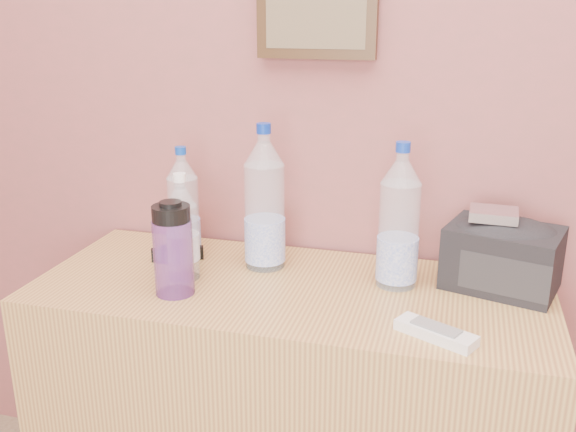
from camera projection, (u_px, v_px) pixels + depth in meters
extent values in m
plane|color=#954B4C|center=(403.00, 28.00, 1.55)|extent=(4.00, 0.00, 4.00)
cube|color=#AA7852|center=(290.00, 422.00, 1.65)|extent=(1.22, 0.51, 0.76)
cylinder|color=#CAE5FF|center=(184.00, 209.00, 1.68)|extent=(0.08, 0.08, 0.26)
cylinder|color=#0C399F|center=(181.00, 151.00, 1.63)|extent=(0.03, 0.03, 0.02)
cylinder|color=silver|center=(265.00, 206.00, 1.60)|extent=(0.10, 0.10, 0.32)
cylinder|color=#0B2B99|center=(264.00, 128.00, 1.54)|extent=(0.04, 0.04, 0.02)
cylinder|color=silver|center=(399.00, 225.00, 1.49)|extent=(0.09, 0.09, 0.30)
cylinder|color=#1133A3|center=(403.00, 147.00, 1.44)|extent=(0.03, 0.03, 0.02)
cylinder|color=white|center=(182.00, 234.00, 1.54)|extent=(0.08, 0.08, 0.23)
cylinder|color=white|center=(179.00, 178.00, 1.50)|extent=(0.03, 0.03, 0.02)
cylinder|color=#693384|center=(174.00, 257.00, 1.47)|extent=(0.09, 0.09, 0.18)
cylinder|color=black|center=(171.00, 211.00, 1.43)|extent=(0.09, 0.09, 0.05)
cube|color=silver|center=(436.00, 333.00, 1.29)|extent=(0.17, 0.12, 0.02)
cube|color=white|center=(494.00, 214.00, 1.47)|extent=(0.11, 0.09, 0.02)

